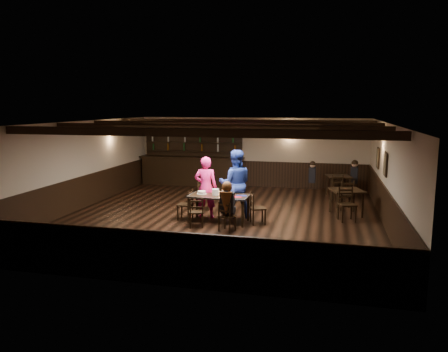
% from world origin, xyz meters
% --- Properties ---
extents(ground, '(10.00, 10.00, 0.00)m').
position_xyz_m(ground, '(0.00, 0.00, 0.00)').
color(ground, black).
rests_on(ground, ground).
extents(room_shell, '(9.02, 10.02, 2.71)m').
position_xyz_m(room_shell, '(0.01, 0.04, 1.75)').
color(room_shell, '#BFB29F').
rests_on(room_shell, ground).
extents(dining_table, '(1.64, 0.86, 0.75)m').
position_xyz_m(dining_table, '(0.08, -0.59, 0.67)').
color(dining_table, black).
rests_on(dining_table, ground).
extents(chair_near_left, '(0.47, 0.46, 0.80)m').
position_xyz_m(chair_near_left, '(-0.36, -1.26, 0.47)').
color(chair_near_left, black).
rests_on(chair_near_left, ground).
extents(chair_near_right, '(0.45, 0.44, 0.79)m').
position_xyz_m(chair_near_right, '(0.48, -1.46, 0.46)').
color(chair_near_right, black).
rests_on(chair_near_right, ground).
extents(chair_end_left, '(0.38, 0.40, 0.85)m').
position_xyz_m(chair_end_left, '(-0.84, -0.54, 0.50)').
color(chair_end_left, black).
rests_on(chair_end_left, ground).
extents(chair_end_right, '(0.50, 0.51, 0.86)m').
position_xyz_m(chair_end_right, '(1.08, -0.55, 0.50)').
color(chair_end_right, black).
rests_on(chair_end_right, ground).
extents(chair_far_pushed, '(0.46, 0.44, 0.83)m').
position_xyz_m(chair_far_pushed, '(-0.75, 0.75, 0.48)').
color(chair_far_pushed, black).
rests_on(chair_far_pushed, ground).
extents(woman_pink, '(0.68, 0.49, 1.75)m').
position_xyz_m(woman_pink, '(-0.40, -0.19, 0.88)').
color(woman_pink, '#EF1E7D').
rests_on(woman_pink, ground).
extents(man_blue, '(1.09, 0.93, 1.94)m').
position_xyz_m(man_blue, '(0.40, 0.06, 0.97)').
color(man_blue, navy).
rests_on(man_blue, ground).
extents(seated_person, '(0.35, 0.53, 0.86)m').
position_xyz_m(seated_person, '(0.50, -1.41, 0.85)').
color(seated_person, black).
rests_on(seated_person, ground).
extents(cake, '(0.27, 0.27, 0.09)m').
position_xyz_m(cake, '(-0.42, -0.53, 0.79)').
color(cake, white).
rests_on(cake, dining_table).
extents(plate_stack_a, '(0.18, 0.18, 0.17)m').
position_xyz_m(plate_stack_a, '(-0.01, -0.61, 0.84)').
color(plate_stack_a, white).
rests_on(plate_stack_a, dining_table).
extents(plate_stack_b, '(0.19, 0.19, 0.23)m').
position_xyz_m(plate_stack_b, '(0.26, -0.52, 0.87)').
color(plate_stack_b, white).
rests_on(plate_stack_b, dining_table).
extents(tea_light, '(0.04, 0.04, 0.06)m').
position_xyz_m(tea_light, '(0.10, -0.45, 0.78)').
color(tea_light, '#A5A8AD').
rests_on(tea_light, dining_table).
extents(salt_shaker, '(0.04, 0.04, 0.09)m').
position_xyz_m(salt_shaker, '(0.46, -0.65, 0.80)').
color(salt_shaker, silver).
rests_on(salt_shaker, dining_table).
extents(pepper_shaker, '(0.03, 0.03, 0.08)m').
position_xyz_m(pepper_shaker, '(0.45, -0.71, 0.79)').
color(pepper_shaker, '#A5A8AD').
rests_on(pepper_shaker, dining_table).
extents(drink_glass, '(0.08, 0.08, 0.12)m').
position_xyz_m(drink_glass, '(0.35, -0.47, 0.81)').
color(drink_glass, silver).
rests_on(drink_glass, dining_table).
extents(menu_red, '(0.39, 0.32, 0.00)m').
position_xyz_m(menu_red, '(0.56, -0.69, 0.75)').
color(menu_red, maroon).
rests_on(menu_red, dining_table).
extents(menu_blue, '(0.30, 0.23, 0.00)m').
position_xyz_m(menu_blue, '(0.69, -0.50, 0.75)').
color(menu_blue, '#101751').
rests_on(menu_blue, dining_table).
extents(bar_counter, '(4.22, 0.70, 2.20)m').
position_xyz_m(bar_counter, '(-2.36, 4.72, 0.73)').
color(bar_counter, black).
rests_on(bar_counter, ground).
extents(back_table_a, '(1.09, 1.09, 0.75)m').
position_xyz_m(back_table_a, '(3.51, 1.04, 0.65)').
color(back_table_a, black).
rests_on(back_table_a, ground).
extents(back_table_b, '(0.95, 0.95, 0.75)m').
position_xyz_m(back_table_b, '(3.33, 3.63, 0.65)').
color(back_table_b, black).
rests_on(back_table_b, ground).
extents(bg_patron_left, '(0.23, 0.37, 0.76)m').
position_xyz_m(bg_patron_left, '(2.43, 3.70, 0.85)').
color(bg_patron_left, black).
rests_on(bg_patron_left, ground).
extents(bg_patron_right, '(0.29, 0.42, 0.82)m').
position_xyz_m(bg_patron_right, '(3.87, 3.89, 0.88)').
color(bg_patron_right, black).
rests_on(bg_patron_right, ground).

